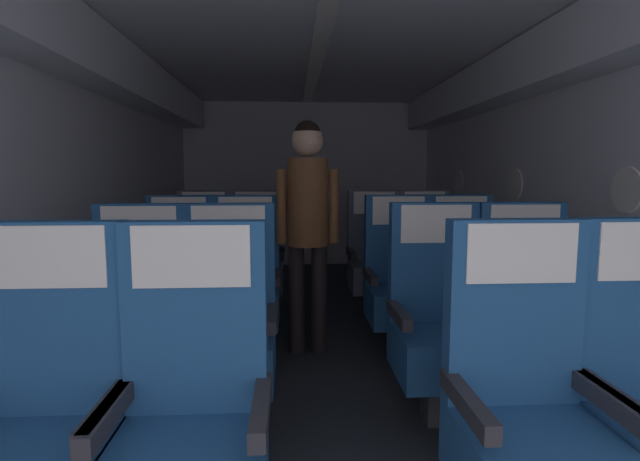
{
  "coord_description": "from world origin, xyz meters",
  "views": [
    {
      "loc": [
        -0.22,
        0.1,
        1.27
      ],
      "look_at": [
        0.01,
        3.96,
        0.82
      ],
      "focal_mm": 27.5,
      "sensor_mm": 36.0,
      "label": 1
    }
  ],
  "objects_px": {
    "seat_b_left_window": "(138,333)",
    "seat_a_left_aisle": "(191,429)",
    "seat_c_right_aisle": "(463,285)",
    "flight_attendant": "(308,211)",
    "seat_d_left_window": "(203,264)",
    "seat_d_left_aisle": "(257,263)",
    "seat_a_left_window": "(42,431)",
    "seat_c_right_window": "(400,286)",
    "seat_b_left_aisle": "(228,331)",
    "seat_d_right_window": "(375,262)",
    "seat_d_right_aisle": "(426,261)",
    "seat_c_left_window": "(179,289)",
    "seat_c_left_aisle": "(246,288)",
    "seat_b_right_window": "(438,327)",
    "seat_b_right_aisle": "(528,326)",
    "seat_a_right_window": "(527,419)"
  },
  "relations": [
    {
      "from": "seat_a_left_window",
      "to": "seat_a_left_aisle",
      "type": "distance_m",
      "value": 0.46
    },
    {
      "from": "seat_b_right_window",
      "to": "seat_d_right_aisle",
      "type": "xyz_separation_m",
      "value": [
        0.46,
        1.89,
        0.0
      ]
    },
    {
      "from": "seat_d_left_window",
      "to": "seat_b_left_aisle",
      "type": "bearing_deg",
      "value": -76.43
    },
    {
      "from": "seat_c_right_aisle",
      "to": "seat_d_left_window",
      "type": "bearing_deg",
      "value": 154.82
    },
    {
      "from": "seat_a_right_window",
      "to": "flight_attendant",
      "type": "height_order",
      "value": "flight_attendant"
    },
    {
      "from": "seat_b_left_aisle",
      "to": "seat_d_right_window",
      "type": "xyz_separation_m",
      "value": [
        1.07,
        1.88,
        0.0
      ]
    },
    {
      "from": "seat_c_left_window",
      "to": "seat_d_right_aisle",
      "type": "height_order",
      "value": "same"
    },
    {
      "from": "seat_b_right_aisle",
      "to": "seat_c_right_window",
      "type": "xyz_separation_m",
      "value": [
        -0.47,
        0.94,
        0.0
      ]
    },
    {
      "from": "seat_c_right_window",
      "to": "flight_attendant",
      "type": "distance_m",
      "value": 0.84
    },
    {
      "from": "seat_b_right_window",
      "to": "flight_attendant",
      "type": "height_order",
      "value": "flight_attendant"
    },
    {
      "from": "seat_c_left_aisle",
      "to": "seat_d_right_window",
      "type": "relative_size",
      "value": 1.0
    },
    {
      "from": "flight_attendant",
      "to": "seat_a_right_window",
      "type": "bearing_deg",
      "value": 119.97
    },
    {
      "from": "seat_d_right_aisle",
      "to": "seat_a_right_window",
      "type": "bearing_deg",
      "value": -99.14
    },
    {
      "from": "seat_d_left_aisle",
      "to": "flight_attendant",
      "type": "relative_size",
      "value": 0.69
    },
    {
      "from": "seat_d_left_window",
      "to": "seat_b_right_aisle",
      "type": "bearing_deg",
      "value": -43.3
    },
    {
      "from": "seat_b_left_aisle",
      "to": "seat_b_right_aisle",
      "type": "distance_m",
      "value": 1.55
    },
    {
      "from": "seat_b_right_aisle",
      "to": "seat_a_right_window",
      "type": "bearing_deg",
      "value": -116.5
    },
    {
      "from": "flight_attendant",
      "to": "seat_a_left_aisle",
      "type": "bearing_deg",
      "value": 88.65
    },
    {
      "from": "seat_d_left_window",
      "to": "seat_d_left_aisle",
      "type": "height_order",
      "value": "same"
    },
    {
      "from": "seat_a_left_aisle",
      "to": "seat_d_left_window",
      "type": "relative_size",
      "value": 1.0
    },
    {
      "from": "seat_b_left_window",
      "to": "seat_c_right_window",
      "type": "height_order",
      "value": "same"
    },
    {
      "from": "flight_attendant",
      "to": "seat_d_left_aisle",
      "type": "bearing_deg",
      "value": -54.28
    },
    {
      "from": "seat_b_left_aisle",
      "to": "flight_attendant",
      "type": "distance_m",
      "value": 1.18
    },
    {
      "from": "seat_b_left_window",
      "to": "seat_b_left_aisle",
      "type": "distance_m",
      "value": 0.45
    },
    {
      "from": "seat_a_left_aisle",
      "to": "seat_d_right_window",
      "type": "xyz_separation_m",
      "value": [
        1.07,
        2.83,
        0.0
      ]
    },
    {
      "from": "seat_b_right_aisle",
      "to": "seat_d_left_window",
      "type": "bearing_deg",
      "value": 136.7
    },
    {
      "from": "seat_c_left_window",
      "to": "seat_a_left_aisle",
      "type": "bearing_deg",
      "value": -76.31
    },
    {
      "from": "seat_b_left_window",
      "to": "seat_c_left_aisle",
      "type": "relative_size",
      "value": 1.0
    },
    {
      "from": "seat_a_left_window",
      "to": "seat_b_left_window",
      "type": "xyz_separation_m",
      "value": [
        0.01,
        0.93,
        0.0
      ]
    },
    {
      "from": "seat_b_right_aisle",
      "to": "seat_c_left_window",
      "type": "height_order",
      "value": "same"
    },
    {
      "from": "seat_b_left_window",
      "to": "seat_c_left_window",
      "type": "height_order",
      "value": "same"
    },
    {
      "from": "seat_a_left_aisle",
      "to": "seat_b_left_window",
      "type": "relative_size",
      "value": 1.0
    },
    {
      "from": "seat_d_right_aisle",
      "to": "seat_b_right_window",
      "type": "bearing_deg",
      "value": -103.69
    },
    {
      "from": "seat_b_right_window",
      "to": "seat_d_right_aisle",
      "type": "distance_m",
      "value": 1.94
    },
    {
      "from": "seat_b_left_aisle",
      "to": "seat_a_left_window",
      "type": "bearing_deg",
      "value": -115.99
    },
    {
      "from": "seat_a_right_window",
      "to": "seat_d_right_window",
      "type": "xyz_separation_m",
      "value": [
        -0.01,
        2.83,
        0.0
      ]
    },
    {
      "from": "seat_b_left_window",
      "to": "seat_c_left_aisle",
      "type": "bearing_deg",
      "value": 65.05
    },
    {
      "from": "seat_c_right_aisle",
      "to": "flight_attendant",
      "type": "bearing_deg",
      "value": 178.67
    },
    {
      "from": "seat_d_left_window",
      "to": "seat_d_right_aisle",
      "type": "height_order",
      "value": "same"
    },
    {
      "from": "seat_a_left_window",
      "to": "seat_d_left_window",
      "type": "height_order",
      "value": "same"
    },
    {
      "from": "seat_b_left_window",
      "to": "seat_a_left_window",
      "type": "bearing_deg",
      "value": -90.54
    },
    {
      "from": "seat_a_left_aisle",
      "to": "flight_attendant",
      "type": "height_order",
      "value": "flight_attendant"
    },
    {
      "from": "seat_c_left_window",
      "to": "seat_b_left_aisle",
      "type": "bearing_deg",
      "value": -64.15
    },
    {
      "from": "seat_d_right_aisle",
      "to": "seat_d_right_window",
      "type": "bearing_deg",
      "value": -178.24
    },
    {
      "from": "seat_a_left_window",
      "to": "seat_c_right_window",
      "type": "height_order",
      "value": "same"
    },
    {
      "from": "seat_c_right_aisle",
      "to": "seat_b_right_window",
      "type": "bearing_deg",
      "value": -116.36
    },
    {
      "from": "seat_b_right_aisle",
      "to": "flight_attendant",
      "type": "relative_size",
      "value": 0.69
    },
    {
      "from": "seat_b_left_window",
      "to": "seat_a_left_aisle",
      "type": "bearing_deg",
      "value": -64.7
    },
    {
      "from": "seat_a_left_aisle",
      "to": "seat_c_right_aisle",
      "type": "xyz_separation_m",
      "value": [
        1.54,
        1.89,
        0.0
      ]
    },
    {
      "from": "seat_b_left_window",
      "to": "seat_b_left_aisle",
      "type": "relative_size",
      "value": 1.0
    }
  ]
}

